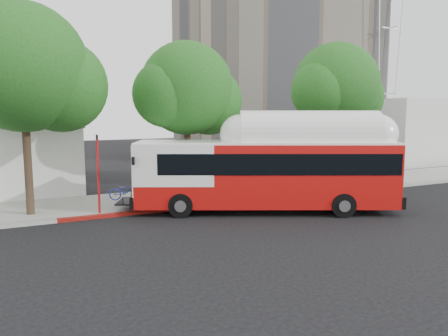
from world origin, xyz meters
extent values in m
plane|color=black|center=(0.00, 0.00, 0.00)|extent=(120.00, 120.00, 0.00)
cube|color=gray|center=(0.00, 6.50, 0.07)|extent=(60.00, 5.00, 0.15)
cube|color=gray|center=(0.00, 3.90, 0.07)|extent=(60.00, 0.30, 0.15)
cube|color=maroon|center=(-3.00, 3.90, 0.08)|extent=(10.00, 0.32, 0.16)
cylinder|color=#2D2116|center=(-9.00, 5.50, 3.04)|extent=(0.36, 0.36, 6.08)
sphere|color=#1A4F16|center=(-9.00, 5.50, 6.84)|extent=(5.80, 5.80, 5.80)
sphere|color=#1A4F16|center=(-7.41, 5.70, 6.08)|extent=(4.35, 4.35, 4.35)
cylinder|color=#2D2116|center=(-1.00, 6.00, 2.72)|extent=(0.36, 0.36, 5.44)
sphere|color=#1A4F16|center=(-1.00, 6.00, 6.12)|extent=(5.00, 5.00, 5.00)
sphere|color=#1A4F16|center=(0.38, 6.20, 5.44)|extent=(3.75, 3.75, 3.75)
cylinder|color=#2D2116|center=(9.00, 5.80, 2.88)|extent=(0.36, 0.36, 5.76)
sphere|color=#1A4F16|center=(9.00, 5.80, 6.48)|extent=(5.40, 5.40, 5.40)
sphere|color=#1A4F16|center=(10.48, 6.00, 5.76)|extent=(4.05, 4.05, 4.05)
cube|color=gray|center=(18.00, 28.00, 17.50)|extent=(18.00, 18.00, 35.00)
cube|color=silver|center=(30.00, 16.00, 3.00)|extent=(20.00, 12.00, 6.00)
cube|color=#B40F0C|center=(1.44, 1.76, 1.86)|extent=(12.35, 7.77, 3.00)
cube|color=black|center=(1.90, 1.54, 2.48)|extent=(11.26, 7.29, 0.98)
cube|color=white|center=(1.44, 1.76, 3.40)|extent=(12.31, 7.69, 0.10)
cube|color=white|center=(3.30, 0.87, 3.67)|extent=(6.86, 4.72, 0.57)
cube|color=black|center=(-4.67, 4.68, 0.52)|extent=(1.55, 2.03, 0.06)
imported|color=#232DA1|center=(-4.67, 4.68, 1.01)|extent=(1.32, 1.87, 0.93)
cylinder|color=red|center=(-6.08, 4.27, 1.81)|extent=(0.11, 0.11, 3.63)
cube|color=black|center=(-6.08, 4.27, 3.72)|extent=(0.05, 0.36, 0.23)
camera|label=1|loc=(-9.52, -16.29, 4.90)|focal=35.00mm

